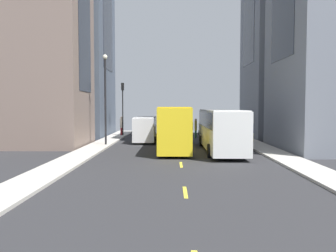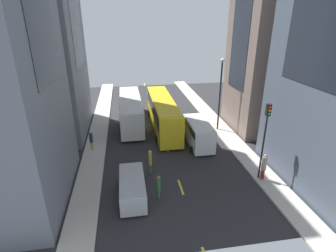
{
  "view_description": "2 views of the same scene",
  "coord_description": "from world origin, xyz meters",
  "views": [
    {
      "loc": [
        0.54,
        28.56,
        3.59
      ],
      "look_at": [
        0.9,
        -0.15,
        2.02
      ],
      "focal_mm": 37.47,
      "sensor_mm": 36.0,
      "label": 1
    },
    {
      "loc": [
        -3.84,
        -31.09,
        12.4
      ],
      "look_at": [
        0.58,
        -4.3,
        1.24
      ],
      "focal_mm": 28.29,
      "sensor_mm": 36.0,
      "label": 2
    }
  ],
  "objects": [
    {
      "name": "lane_stripe_2",
      "position": [
        0.0,
        -7.0,
        0.01
      ],
      "size": [
        0.16,
        2.0,
        0.01
      ],
      "primitive_type": "cube",
      "color": "yellow",
      "rests_on": "ground"
    },
    {
      "name": "pedestrian_waiting_curb",
      "position": [
        -7.47,
        -6.55,
        1.23
      ],
      "size": [
        0.34,
        0.34,
        2.02
      ],
      "rotation": [
        0.0,
        0.0,
        5.81
      ],
      "color": "gold",
      "rests_on": "ground"
    },
    {
      "name": "city_bus_white",
      "position": [
        -3.34,
        0.36,
        2.01
      ],
      "size": [
        2.8,
        11.75,
        3.35
      ],
      "color": "silver",
      "rests_on": "ground"
    },
    {
      "name": "lane_stripe_1",
      "position": [
        0.0,
        -14.0,
        0.01
      ],
      "size": [
        0.16,
        2.0,
        0.01
      ],
      "primitive_type": "cube",
      "color": "yellow",
      "rests_on": "ground"
    },
    {
      "name": "pedestrian_crossing_near",
      "position": [
        -2.15,
        -11.7,
        1.25
      ],
      "size": [
        0.28,
        0.28,
        2.26
      ],
      "rotation": [
        0.0,
        0.0,
        4.74
      ],
      "color": "#336B38",
      "rests_on": "ground"
    },
    {
      "name": "pedestrian_walking_far",
      "position": [
        -1.89,
        -15.08,
        1.03
      ],
      "size": [
        0.32,
        0.32,
        1.93
      ],
      "rotation": [
        0.0,
        0.0,
        4.11
      ],
      "color": "#336B38",
      "rests_on": "ground"
    },
    {
      "name": "car_silver_0",
      "position": [
        -3.79,
        -14.66,
        0.97
      ],
      "size": [
        1.98,
        4.64,
        1.65
      ],
      "color": "#B7BABF",
      "rests_on": "ground"
    },
    {
      "name": "lane_stripe_3",
      "position": [
        0.0,
        0.0,
        0.01
      ],
      "size": [
        0.16,
        2.0,
        0.01
      ],
      "primitive_type": "cube",
      "color": "yellow",
      "rests_on": "ground"
    },
    {
      "name": "sidewalk_west",
      "position": [
        -7.23,
        0.0,
        0.07
      ],
      "size": [
        2.11,
        44.0,
        0.15
      ],
      "primitive_type": "cube",
      "color": "#B2ADA3",
      "rests_on": "ground"
    },
    {
      "name": "building_east_1",
      "position": [
        12.77,
        -3.36,
        11.08
      ],
      "size": [
        8.67,
        7.63,
        22.17
      ],
      "color": "#7A665B",
      "rests_on": "ground"
    },
    {
      "name": "ground_plane",
      "position": [
        0.0,
        0.0,
        0.0
      ],
      "size": [
        40.57,
        40.57,
        0.0
      ],
      "primitive_type": "plane",
      "color": "#28282B"
    },
    {
      "name": "delivery_van_white",
      "position": [
        3.31,
        -6.94,
        1.51
      ],
      "size": [
        2.25,
        5.51,
        2.58
      ],
      "color": "white",
      "rests_on": "ground"
    },
    {
      "name": "lane_stripe_6",
      "position": [
        0.0,
        21.0,
        0.01
      ],
      "size": [
        0.16,
        2.0,
        0.01
      ],
      "primitive_type": "cube",
      "color": "yellow",
      "rests_on": "ground"
    },
    {
      "name": "pedestrian_crossing_mid",
      "position": [
        6.76,
        -14.16,
        1.35
      ],
      "size": [
        0.39,
        0.39,
        2.26
      ],
      "rotation": [
        0.0,
        0.0,
        5.49
      ],
      "color": "maroon",
      "rests_on": "ground"
    },
    {
      "name": "streetcar_yellow",
      "position": [
        0.38,
        -1.6,
        2.12
      ],
      "size": [
        2.7,
        12.92,
        3.59
      ],
      "color": "yellow",
      "rests_on": "ground"
    },
    {
      "name": "sidewalk_east",
      "position": [
        7.23,
        0.0,
        0.07
      ],
      "size": [
        2.11,
        44.0,
        0.15
      ],
      "primitive_type": "cube",
      "color": "#B2ADA3",
      "rests_on": "ground"
    },
    {
      "name": "lane_stripe_5",
      "position": [
        0.0,
        14.0,
        0.01
      ],
      "size": [
        0.16,
        2.0,
        0.01
      ],
      "primitive_type": "cube",
      "color": "yellow",
      "rests_on": "ground"
    },
    {
      "name": "streetlamp_near",
      "position": [
        6.67,
        -3.45,
        5.08
      ],
      "size": [
        0.44,
        0.44,
        8.2
      ],
      "color": "black",
      "rests_on": "ground"
    },
    {
      "name": "lane_stripe_4",
      "position": [
        0.0,
        7.0,
        0.01
      ],
      "size": [
        0.16,
        2.0,
        0.01
      ],
      "primitive_type": "cube",
      "color": "yellow",
      "rests_on": "ground"
    },
    {
      "name": "traffic_light_near_corner",
      "position": [
        6.57,
        -13.93,
        4.52
      ],
      "size": [
        0.32,
        0.44,
        6.34
      ],
      "color": "black",
      "rests_on": "ground"
    }
  ]
}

